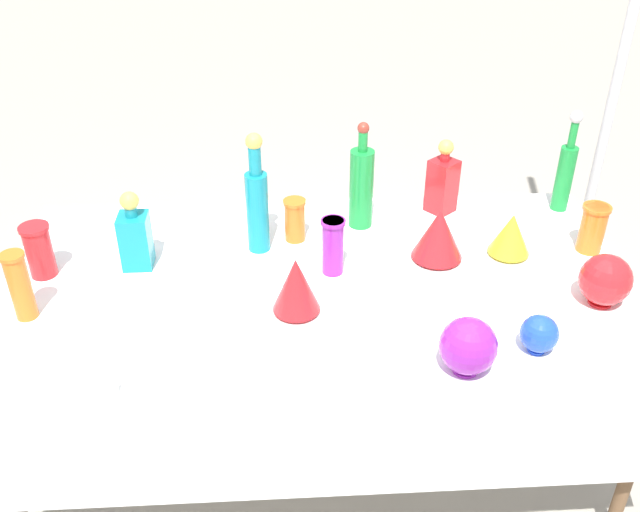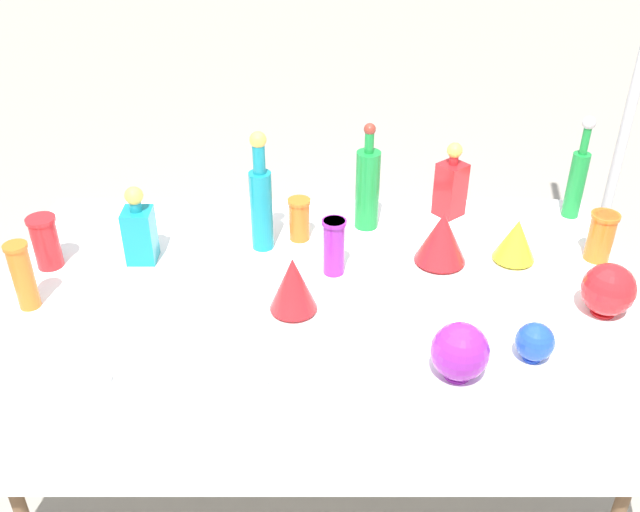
# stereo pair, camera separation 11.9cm
# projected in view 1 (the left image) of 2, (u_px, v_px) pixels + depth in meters

# --- Properties ---
(ground_plane) EXTENTS (40.00, 40.00, 0.00)m
(ground_plane) POSITION_uv_depth(u_px,v_px,m) (320.00, 442.00, 2.77)
(ground_plane) COLOR #A0998C
(display_table) EXTENTS (2.10, 1.16, 0.76)m
(display_table) POSITION_uv_depth(u_px,v_px,m) (321.00, 301.00, 2.35)
(display_table) COLOR white
(display_table) RESTS_ON ground
(tall_bottle_0) EXTENTS (0.08, 0.08, 0.44)m
(tall_bottle_0) POSITION_uv_depth(u_px,v_px,m) (257.00, 202.00, 2.44)
(tall_bottle_0) COLOR teal
(tall_bottle_0) RESTS_ON display_table
(tall_bottle_1) EXTENTS (0.06, 0.06, 0.40)m
(tall_bottle_1) POSITION_uv_depth(u_px,v_px,m) (566.00, 171.00, 2.70)
(tall_bottle_1) COLOR #198C38
(tall_bottle_1) RESTS_ON display_table
(tall_bottle_2) EXTENTS (0.09, 0.09, 0.41)m
(tall_bottle_2) POSITION_uv_depth(u_px,v_px,m) (361.00, 186.00, 2.59)
(tall_bottle_2) COLOR #198C38
(tall_bottle_2) RESTS_ON display_table
(square_decanter_0) EXTENTS (0.10, 0.10, 0.28)m
(square_decanter_0) POSITION_uv_depth(u_px,v_px,m) (135.00, 236.00, 2.38)
(square_decanter_0) COLOR teal
(square_decanter_0) RESTS_ON display_table
(square_decanter_1) EXTENTS (0.13, 0.13, 0.29)m
(square_decanter_1) POSITION_uv_depth(u_px,v_px,m) (442.00, 182.00, 2.71)
(square_decanter_1) COLOR red
(square_decanter_1) RESTS_ON display_table
(slender_vase_0) EXTENTS (0.07, 0.07, 0.23)m
(slender_vase_0) POSITION_uv_depth(u_px,v_px,m) (19.00, 284.00, 2.14)
(slender_vase_0) COLOR orange
(slender_vase_0) RESTS_ON display_table
(slender_vase_1) EXTENTS (0.08, 0.08, 0.16)m
(slender_vase_1) POSITION_uv_depth(u_px,v_px,m) (295.00, 219.00, 2.54)
(slender_vase_1) COLOR orange
(slender_vase_1) RESTS_ON display_table
(slender_vase_2) EXTENTS (0.08, 0.08, 0.20)m
(slender_vase_2) POSITION_uv_depth(u_px,v_px,m) (333.00, 245.00, 2.35)
(slender_vase_2) COLOR purple
(slender_vase_2) RESTS_ON display_table
(slender_vase_3) EXTENTS (0.10, 0.10, 0.19)m
(slender_vase_3) POSITION_uv_depth(u_px,v_px,m) (39.00, 249.00, 2.34)
(slender_vase_3) COLOR red
(slender_vase_3) RESTS_ON display_table
(slender_vase_4) EXTENTS (0.10, 0.10, 0.18)m
(slender_vase_4) POSITION_uv_depth(u_px,v_px,m) (593.00, 227.00, 2.48)
(slender_vase_4) COLOR orange
(slender_vase_4) RESTS_ON display_table
(fluted_vase_0) EXTENTS (0.15, 0.15, 0.19)m
(fluted_vase_0) POSITION_uv_depth(u_px,v_px,m) (296.00, 285.00, 2.17)
(fluted_vase_0) COLOR red
(fluted_vase_0) RESTS_ON display_table
(fluted_vase_1) EXTENTS (0.18, 0.18, 0.19)m
(fluted_vase_1) POSITION_uv_depth(u_px,v_px,m) (439.00, 234.00, 2.43)
(fluted_vase_1) COLOR red
(fluted_vase_1) RESTS_ON display_table
(fluted_vase_2) EXTENTS (0.14, 0.14, 0.16)m
(fluted_vase_2) POSITION_uv_depth(u_px,v_px,m) (511.00, 234.00, 2.46)
(fluted_vase_2) COLOR yellow
(fluted_vase_2) RESTS_ON display_table
(round_bowl_0) EXTENTS (0.16, 0.16, 0.17)m
(round_bowl_0) POSITION_uv_depth(u_px,v_px,m) (605.00, 280.00, 2.21)
(round_bowl_0) COLOR red
(round_bowl_0) RESTS_ON display_table
(round_bowl_1) EXTENTS (0.16, 0.16, 0.17)m
(round_bowl_1) POSITION_uv_depth(u_px,v_px,m) (468.00, 346.00, 1.94)
(round_bowl_1) COLOR purple
(round_bowl_1) RESTS_ON display_table
(round_bowl_2) EXTENTS (0.11, 0.11, 0.12)m
(round_bowl_2) POSITION_uv_depth(u_px,v_px,m) (539.00, 334.00, 2.03)
(round_bowl_2) COLOR blue
(round_bowl_2) RESTS_ON display_table
(price_tag_left) EXTENTS (0.06, 0.02, 0.05)m
(price_tag_left) POSITION_uv_depth(u_px,v_px,m) (267.00, 385.00, 1.91)
(price_tag_left) COLOR white
(price_tag_left) RESTS_ON display_table
(price_tag_center) EXTENTS (0.06, 0.02, 0.04)m
(price_tag_center) POSITION_uv_depth(u_px,v_px,m) (106.00, 387.00, 1.91)
(price_tag_center) COLOR white
(price_tag_center) RESTS_ON display_table
(price_tag_right) EXTENTS (0.05, 0.02, 0.04)m
(price_tag_right) POSITION_uv_depth(u_px,v_px,m) (342.00, 387.00, 1.90)
(price_tag_right) COLOR white
(price_tag_right) RESTS_ON display_table
(canopy_pole) EXTENTS (0.18, 0.18, 2.59)m
(canopy_pole) POSITION_uv_depth(u_px,v_px,m) (611.00, 106.00, 2.96)
(canopy_pole) COLOR silver
(canopy_pole) RESTS_ON ground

